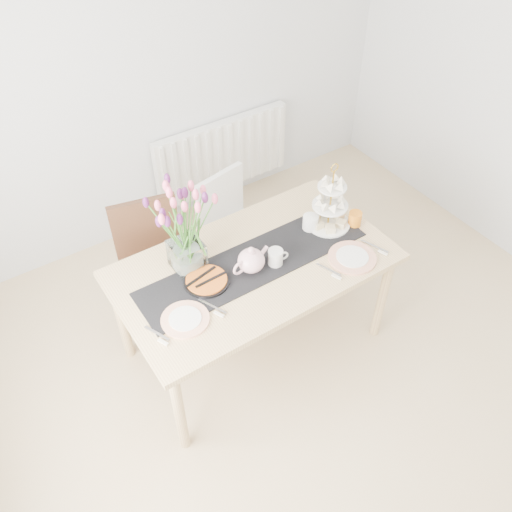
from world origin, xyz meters
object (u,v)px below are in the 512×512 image
dining_table (254,273)px  teapot (251,261)px  radiator (223,155)px  chair_brown (152,255)px  mug_white (275,258)px  mug_orange (355,219)px  cream_jug (310,223)px  chair_white (231,222)px  plate_left (185,319)px  cake_stand (329,210)px  tulip_vase (183,219)px  plate_right (352,258)px  tart_tin (207,281)px

dining_table → teapot: bearing=-139.3°
radiator → chair_brown: 1.31m
mug_white → mug_orange: size_ratio=1.07×
chair_brown → cream_jug: (0.83, -0.57, 0.29)m
chair_white → plate_left: bearing=-145.6°
radiator → chair_white: bearing=-117.3°
cake_stand → tulip_vase: bearing=169.8°
radiator → plate_left: plate_left is taller
plate_right → tart_tin: bearing=159.5°
tart_tin → plate_left: (-0.23, -0.17, -0.01)m
plate_left → dining_table: bearing=16.0°
mug_orange → radiator: bearing=29.8°
dining_table → cake_stand: 0.60m
chair_brown → tulip_vase: 0.74m
dining_table → mug_orange: mug_orange is taller
cake_stand → teapot: bearing=-173.6°
radiator → chair_brown: (-1.02, -0.82, 0.06)m
dining_table → tart_tin: bearing=176.8°
cake_stand → mug_orange: bearing=-34.4°
cream_jug → chair_white: bearing=91.6°
tulip_vase → plate_left: bearing=-120.7°
chair_brown → radiator: bearing=51.0°
chair_brown → mug_white: (0.47, -0.71, 0.30)m
dining_table → teapot: (-0.05, -0.04, 0.15)m
mug_white → plate_left: (-0.63, -0.08, -0.05)m
chair_brown → tulip_vase: bearing=-71.4°
tulip_vase → chair_brown: bearing=96.1°
cream_jug → plate_right: 0.35m
mug_orange → tart_tin: bearing=113.3°
teapot → tart_tin: teapot is taller
cake_stand → plate_right: 0.34m
teapot → plate_right: bearing=-32.4°
chair_brown → chair_white: chair_brown is taller
cream_jug → mug_orange: size_ratio=0.99×
tart_tin → mug_orange: (1.01, -0.08, 0.03)m
dining_table → tulip_vase: size_ratio=2.52×
tulip_vase → teapot: size_ratio=2.57×
chair_white → teapot: size_ratio=3.39×
cake_stand → mug_orange: size_ratio=4.13×
cream_jug → plate_right: bearing=-101.5°
tart_tin → mug_white: size_ratio=2.48×
dining_table → plate_left: bearing=-164.0°
dining_table → teapot: teapot is taller
chair_white → cream_jug: 0.70m
chair_brown → tulip_vase: size_ratio=1.37×
plate_right → cake_stand: bearing=76.9°
teapot → mug_orange: size_ratio=2.55×
chair_brown → mug_orange: bearing=-20.4°
tulip_vase → mug_orange: bearing=-13.8°
chair_brown → cake_stand: size_ratio=2.18×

